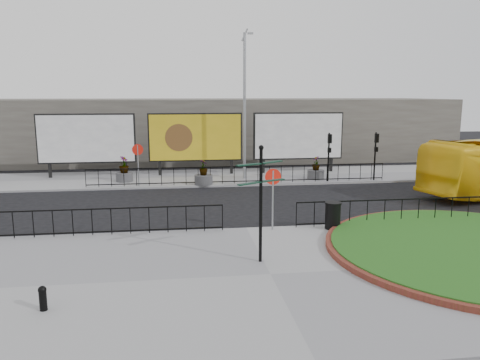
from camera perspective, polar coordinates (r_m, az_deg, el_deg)
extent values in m
plane|color=black|center=(19.14, 0.77, -6.17)|extent=(90.00, 90.00, 0.00)
cube|color=gray|center=(14.47, 3.72, -11.59)|extent=(30.00, 10.00, 0.12)
cube|color=gray|center=(30.74, -2.50, 0.35)|extent=(44.00, 6.00, 0.12)
cylinder|color=maroon|center=(18.21, 27.09, -7.56)|extent=(10.40, 10.40, 0.18)
cylinder|color=#194712|center=(18.20, 27.10, -7.50)|extent=(10.00, 10.00, 0.22)
cylinder|color=gray|center=(27.94, -12.30, 1.70)|extent=(0.07, 0.07, 2.40)
cylinder|color=red|center=(27.82, -12.38, 3.63)|extent=(0.64, 0.03, 0.64)
cylinder|color=white|center=(27.83, -12.37, 3.64)|extent=(0.50, 0.03, 0.50)
cylinder|color=gray|center=(18.59, 4.01, -2.49)|extent=(0.07, 0.07, 2.40)
cylinder|color=red|center=(18.40, 4.05, 0.39)|extent=(0.64, 0.03, 0.64)
cylinder|color=white|center=(18.42, 4.04, 0.41)|extent=(0.50, 0.03, 0.50)
cube|color=black|center=(32.56, -22.15, 1.15)|extent=(0.18, 0.18, 1.00)
cube|color=black|center=(31.69, -13.73, 1.39)|extent=(0.18, 0.18, 1.00)
cube|color=black|center=(31.80, -18.20, 4.83)|extent=(6.20, 0.25, 3.20)
cube|color=white|center=(31.64, -18.25, 4.80)|extent=(6.00, 0.06, 3.00)
cube|color=black|center=(31.53, -9.75, 1.49)|extent=(0.18, 0.18, 1.00)
cube|color=black|center=(31.71, -1.05, 1.70)|extent=(0.18, 0.18, 1.00)
cube|color=black|center=(31.29, -5.45, 5.22)|extent=(6.20, 0.25, 3.20)
cube|color=gold|center=(31.13, -5.44, 5.19)|extent=(6.00, 0.06, 3.00)
cube|color=black|center=(32.04, 2.86, 1.78)|extent=(0.18, 0.18, 1.00)
cube|color=black|center=(33.24, 11.03, 1.91)|extent=(0.18, 0.18, 1.00)
cube|color=black|center=(32.32, 7.10, 5.36)|extent=(6.20, 0.25, 3.20)
cube|color=white|center=(32.16, 7.18, 5.33)|extent=(6.00, 0.06, 3.00)
cylinder|color=gray|center=(29.44, 0.55, 8.84)|extent=(0.18, 0.18, 9.00)
cylinder|color=gray|center=(29.63, 0.57, 17.27)|extent=(0.43, 0.10, 0.77)
cube|color=gray|center=(29.69, 1.27, 17.45)|extent=(0.35, 0.15, 0.12)
cylinder|color=black|center=(29.28, 10.74, 2.75)|extent=(0.10, 0.10, 3.00)
cube|color=black|center=(29.04, 10.89, 4.96)|extent=(0.22, 0.18, 0.55)
cube|color=black|center=(29.11, 10.84, 3.59)|extent=(0.20, 0.16, 0.30)
cylinder|color=black|center=(30.36, 16.13, 2.79)|extent=(0.10, 0.10, 3.00)
cube|color=black|center=(30.12, 16.33, 4.93)|extent=(0.22, 0.18, 0.55)
cube|color=black|center=(30.19, 16.26, 3.60)|extent=(0.20, 0.16, 0.30)
cube|color=#67625A|center=(40.33, -3.82, 6.27)|extent=(40.00, 10.00, 5.00)
cylinder|color=black|center=(14.91, 2.54, -3.26)|extent=(0.10, 0.10, 3.66)
sphere|color=black|center=(14.57, 2.60, 3.97)|extent=(0.16, 0.16, 0.16)
cube|color=black|center=(14.39, 1.08, 1.89)|extent=(0.85, 0.50, 0.03)
cube|color=black|center=(14.95, 3.86, 2.20)|extent=(0.81, 0.60, 0.03)
cube|color=black|center=(14.45, 1.18, -0.43)|extent=(0.82, 0.57, 0.03)
cube|color=black|center=(15.00, 4.00, -0.04)|extent=(0.85, 0.50, 0.03)
cylinder|color=black|center=(13.09, -22.88, -13.37)|extent=(0.19, 0.19, 0.52)
sphere|color=black|center=(12.99, -22.97, -12.24)|extent=(0.21, 0.21, 0.21)
cylinder|color=black|center=(19.20, 11.24, -4.36)|extent=(0.61, 0.61, 1.02)
cylinder|color=black|center=(19.06, 11.30, -2.78)|extent=(0.66, 0.66, 0.07)
cylinder|color=#4C4C4F|center=(29.76, -13.91, 0.35)|extent=(1.03, 1.03, 0.54)
imported|color=#194712|center=(29.64, -13.98, 1.84)|extent=(0.76, 0.76, 1.04)
cylinder|color=#4C4C4F|center=(28.04, -4.47, 0.04)|extent=(1.09, 1.09, 0.57)
imported|color=#194712|center=(27.91, -4.49, 1.57)|extent=(0.71, 0.71, 0.95)
cylinder|color=#4C4C4F|center=(30.17, 9.21, 0.68)|extent=(1.07, 1.07, 0.56)
imported|color=#194712|center=(30.06, 9.26, 2.05)|extent=(0.52, 0.52, 0.90)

